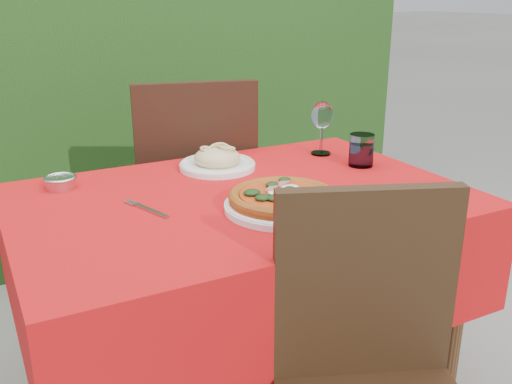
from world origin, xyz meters
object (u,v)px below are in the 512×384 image
chair_far (194,187)px  wine_glass (322,118)px  steel_ramekin (61,183)px  pasta_plate (217,161)px  pizza_plate (283,200)px  water_glass (361,152)px  chair_near (374,374)px  fork (151,210)px

chair_far → wine_glass: (0.34, -0.37, 0.31)m
wine_glass → steel_ramekin: wine_glass is taller
pasta_plate → pizza_plate: bearing=-89.8°
water_glass → pizza_plate: bearing=-151.9°
pasta_plate → water_glass: water_glass is taller
wine_glass → pasta_plate: bearing=178.3°
wine_glass → steel_ramekin: size_ratio=2.18×
chair_far → pasta_plate: size_ratio=4.03×
pizza_plate → water_glass: (0.43, 0.23, 0.02)m
water_glass → steel_ramekin: 0.95m
wine_glass → steel_ramekin: (-0.88, 0.04, -0.12)m
pizza_plate → chair_far: bearing=86.1°
chair_far → wine_glass: bearing=145.8°
pizza_plate → pasta_plate: size_ratio=1.45×
chair_near → water_glass: 0.84m
fork → chair_far: bearing=40.9°
chair_far → fork: size_ratio=5.18×
pasta_plate → water_glass: bearing=-23.8°
wine_glass → fork: bearing=-159.9°
water_glass → steel_ramekin: bearing=166.3°
chair_far → steel_ramekin: size_ratio=11.50×
chair_far → steel_ramekin: (-0.54, -0.32, 0.19)m
chair_near → pasta_plate: chair_near is taller
pizza_plate → wine_glass: size_ratio=1.90×
chair_near → fork: size_ratio=4.73×
steel_ramekin → water_glass: bearing=-13.7°
chair_near → pizza_plate: (0.02, 0.42, 0.26)m
pasta_plate → chair_far: bearing=81.2°
chair_near → pizza_plate: size_ratio=2.54×
chair_far → pasta_plate: bearing=94.1°
chair_near → steel_ramekin: size_ratio=10.50×
water_glass → fork: bearing=-173.9°
chair_near → water_glass: size_ratio=8.53×
chair_near → wine_glass: 1.00m
fork → steel_ramekin: size_ratio=2.22×
pizza_plate → pasta_plate: pasta_plate is taller
steel_ramekin → chair_far: bearing=30.8°
water_glass → steel_ramekin: water_glass is taller
chair_far → fork: chair_far is taller
fork → steel_ramekin: steel_ramekin is taller
pizza_plate → fork: 0.35m
chair_far → wine_glass: 0.59m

